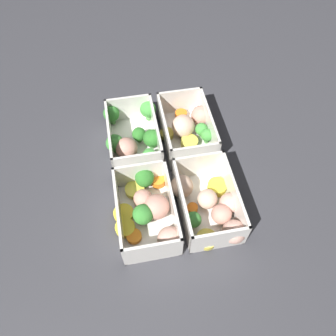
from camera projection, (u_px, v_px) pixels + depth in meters
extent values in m
plane|color=#38383D|center=(168.00, 174.00, 0.68)|extent=(4.00, 4.00, 0.00)
cube|color=silver|center=(135.00, 144.00, 0.73)|extent=(0.17, 0.10, 0.00)
cube|color=silver|center=(110.00, 138.00, 0.70)|extent=(0.17, 0.01, 0.07)
cube|color=silver|center=(156.00, 132.00, 0.71)|extent=(0.17, 0.01, 0.07)
cube|color=silver|center=(129.00, 108.00, 0.74)|extent=(0.01, 0.10, 0.07)
cube|color=silver|center=(138.00, 165.00, 0.66)|extent=(0.01, 0.10, 0.07)
cylinder|color=#407A37|center=(140.00, 139.00, 0.72)|extent=(0.01, 0.01, 0.01)
sphere|color=#2D7228|center=(139.00, 134.00, 0.71)|extent=(0.03, 0.03, 0.03)
sphere|color=tan|center=(127.00, 148.00, 0.69)|extent=(0.05, 0.05, 0.05)
cylinder|color=#49883F|center=(113.00, 120.00, 0.75)|extent=(0.01, 0.01, 0.02)
sphere|color=#388433|center=(111.00, 114.00, 0.73)|extent=(0.04, 0.04, 0.04)
cylinder|color=#407A37|center=(152.00, 144.00, 0.71)|extent=(0.01, 0.01, 0.01)
sphere|color=#2D7228|center=(152.00, 138.00, 0.70)|extent=(0.04, 0.04, 0.04)
cylinder|color=#519448|center=(149.00, 116.00, 0.76)|extent=(0.01, 0.01, 0.02)
sphere|color=#42933D|center=(148.00, 109.00, 0.74)|extent=(0.04, 0.04, 0.04)
cylinder|color=#519448|center=(150.00, 160.00, 0.69)|extent=(0.01, 0.01, 0.01)
sphere|color=#42933D|center=(149.00, 155.00, 0.68)|extent=(0.03, 0.03, 0.03)
cylinder|color=#519448|center=(116.00, 149.00, 0.71)|extent=(0.01, 0.01, 0.01)
sphere|color=#42933D|center=(115.00, 143.00, 0.69)|extent=(0.04, 0.04, 0.04)
cube|color=silver|center=(147.00, 218.00, 0.62)|extent=(0.17, 0.10, 0.00)
cube|color=silver|center=(119.00, 215.00, 0.59)|extent=(0.17, 0.01, 0.07)
cube|color=silver|center=(172.00, 206.00, 0.60)|extent=(0.17, 0.01, 0.07)
cube|color=silver|center=(140.00, 174.00, 0.64)|extent=(0.01, 0.10, 0.07)
cube|color=silver|center=(153.00, 252.00, 0.55)|extent=(0.01, 0.10, 0.07)
sphere|color=tan|center=(157.00, 207.00, 0.61)|extent=(0.07, 0.07, 0.05)
cylinder|color=#DBC647|center=(135.00, 190.00, 0.65)|extent=(0.04, 0.04, 0.01)
cylinder|color=orange|center=(134.00, 236.00, 0.60)|extent=(0.03, 0.03, 0.01)
cylinder|color=#407A37|center=(145.00, 183.00, 0.66)|extent=(0.01, 0.01, 0.01)
sphere|color=#2D7228|center=(145.00, 178.00, 0.64)|extent=(0.04, 0.04, 0.04)
cylinder|color=yellow|center=(124.00, 214.00, 0.62)|extent=(0.05, 0.05, 0.01)
sphere|color=#D19E8C|center=(170.00, 239.00, 0.57)|extent=(0.06, 0.06, 0.05)
cylinder|color=#49883F|center=(144.00, 219.00, 0.61)|extent=(0.01, 0.01, 0.01)
sphere|color=#388433|center=(143.00, 214.00, 0.60)|extent=(0.04, 0.04, 0.04)
cylinder|color=orange|center=(158.00, 181.00, 0.66)|extent=(0.04, 0.04, 0.01)
cylinder|color=yellow|center=(125.00, 228.00, 0.60)|extent=(0.04, 0.04, 0.01)
sphere|color=tan|center=(143.00, 199.00, 0.62)|extent=(0.05, 0.05, 0.04)
cube|color=silver|center=(186.00, 137.00, 0.74)|extent=(0.17, 0.10, 0.00)
cube|color=silver|center=(164.00, 130.00, 0.71)|extent=(0.17, 0.01, 0.07)
cube|color=silver|center=(208.00, 124.00, 0.72)|extent=(0.17, 0.01, 0.07)
cube|color=silver|center=(179.00, 101.00, 0.76)|extent=(0.01, 0.10, 0.07)
cube|color=silver|center=(195.00, 156.00, 0.67)|extent=(0.01, 0.10, 0.07)
cylinder|color=#DBC647|center=(189.00, 143.00, 0.72)|extent=(0.05, 0.05, 0.02)
sphere|color=tan|center=(201.00, 115.00, 0.74)|extent=(0.05, 0.05, 0.04)
cylinder|color=#519448|center=(206.00, 140.00, 0.72)|extent=(0.01, 0.01, 0.01)
sphere|color=#42933D|center=(207.00, 135.00, 0.71)|extent=(0.03, 0.03, 0.03)
cylinder|color=orange|center=(181.00, 115.00, 0.76)|extent=(0.03, 0.03, 0.01)
cylinder|color=#519448|center=(185.00, 161.00, 0.69)|extent=(0.01, 0.01, 0.02)
sphere|color=#42933D|center=(186.00, 155.00, 0.67)|extent=(0.03, 0.03, 0.03)
cylinder|color=#519448|center=(201.00, 134.00, 0.73)|extent=(0.01, 0.01, 0.01)
sphere|color=#42933D|center=(201.00, 129.00, 0.72)|extent=(0.03, 0.03, 0.03)
cylinder|color=#DBC647|center=(167.00, 134.00, 0.73)|extent=(0.04, 0.04, 0.01)
sphere|color=beige|center=(183.00, 126.00, 0.72)|extent=(0.05, 0.05, 0.05)
cube|color=silver|center=(206.00, 208.00, 0.64)|extent=(0.17, 0.10, 0.00)
cube|color=silver|center=(182.00, 204.00, 0.61)|extent=(0.17, 0.01, 0.07)
cube|color=silver|center=(233.00, 196.00, 0.62)|extent=(0.17, 0.01, 0.07)
cube|color=silver|center=(198.00, 165.00, 0.66)|extent=(0.01, 0.10, 0.07)
cube|color=silver|center=(219.00, 240.00, 0.57)|extent=(0.01, 0.10, 0.07)
sphere|color=beige|center=(182.00, 186.00, 0.64)|extent=(0.05, 0.05, 0.05)
cylinder|color=yellow|center=(217.00, 187.00, 0.65)|extent=(0.05, 0.05, 0.02)
cylinder|color=orange|center=(192.00, 209.00, 0.63)|extent=(0.03, 0.03, 0.01)
sphere|color=#D19E8C|center=(234.00, 232.00, 0.58)|extent=(0.05, 0.05, 0.04)
sphere|color=tan|center=(222.00, 214.00, 0.61)|extent=(0.05, 0.05, 0.04)
sphere|color=#D19E8C|center=(230.00, 203.00, 0.62)|extent=(0.04, 0.04, 0.04)
cylinder|color=#DBC647|center=(206.00, 239.00, 0.59)|extent=(0.04, 0.04, 0.01)
cylinder|color=#519448|center=(193.00, 224.00, 0.61)|extent=(0.01, 0.01, 0.01)
sphere|color=#42933D|center=(193.00, 220.00, 0.59)|extent=(0.03, 0.03, 0.03)
sphere|color=beige|center=(207.00, 199.00, 0.62)|extent=(0.05, 0.05, 0.04)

